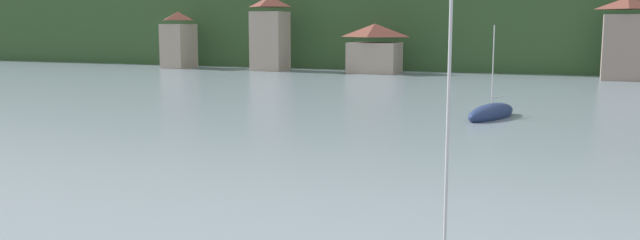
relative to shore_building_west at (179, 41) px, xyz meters
The scene contains 6 objects.
wooded_hillside 57.99m from the shore_building_west, 49.68° to the left, with size 352.00×66.84×43.07m.
shore_building_west is the anchor object (origin of this frame).
shore_building_westcentral 15.64m from the shore_building_west, ahead, with size 4.83×4.55×10.61m.
shore_building_central 31.22m from the shore_building_west, ahead, with size 7.00×5.41×6.73m.
shore_building_eastcentral 62.42m from the shore_building_west, ahead, with size 5.32×4.27×9.84m.
sailboat_far_0 65.24m from the shore_building_west, 37.40° to the right, with size 3.58×6.65×7.02m.
Camera 1 is at (10.65, 18.64, 6.71)m, focal length 37.58 mm.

